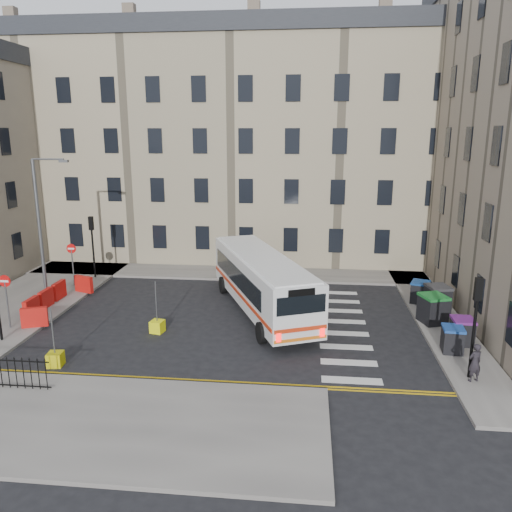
% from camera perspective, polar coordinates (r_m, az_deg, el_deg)
% --- Properties ---
extents(ground, '(120.00, 120.00, 0.00)m').
position_cam_1_polar(ground, '(26.20, 1.02, -7.47)').
color(ground, black).
rests_on(ground, ground).
extents(pavement_north, '(36.00, 3.20, 0.15)m').
position_cam_1_polar(pavement_north, '(35.19, -7.52, -1.83)').
color(pavement_north, slate).
rests_on(pavement_north, ground).
extents(pavement_east, '(2.40, 26.00, 0.15)m').
position_cam_1_polar(pavement_east, '(30.64, 18.79, -4.88)').
color(pavement_east, slate).
rests_on(pavement_east, ground).
extents(pavement_west, '(6.00, 22.00, 0.15)m').
position_cam_1_polar(pavement_west, '(31.46, -25.23, -5.00)').
color(pavement_west, slate).
rests_on(pavement_west, ground).
extents(pavement_sw, '(20.00, 6.00, 0.15)m').
position_cam_1_polar(pavement_sw, '(19.43, -23.92, -16.62)').
color(pavement_sw, slate).
rests_on(pavement_sw, ground).
extents(terrace_north, '(38.30, 10.80, 17.20)m').
position_cam_1_polar(terrace_north, '(40.84, -7.02, 12.52)').
color(terrace_north, gray).
rests_on(terrace_north, ground).
extents(traffic_light_east, '(0.28, 0.22, 4.10)m').
position_cam_1_polar(traffic_light_east, '(20.99, 23.83, -5.91)').
color(traffic_light_east, black).
rests_on(traffic_light_east, pavement_east).
extents(traffic_light_nw, '(0.28, 0.22, 4.10)m').
position_cam_1_polar(traffic_light_nw, '(34.53, -18.22, 2.06)').
color(traffic_light_nw, black).
rests_on(traffic_light_nw, pavement_west).
extents(streetlamp, '(0.50, 0.22, 8.14)m').
position_cam_1_polar(streetlamp, '(30.78, -23.50, 3.00)').
color(streetlamp, '#595B5E').
rests_on(streetlamp, pavement_west).
extents(no_entry_north, '(0.60, 0.08, 3.00)m').
position_cam_1_polar(no_entry_north, '(33.15, -20.29, 0.00)').
color(no_entry_north, '#595B5E').
rests_on(no_entry_north, pavement_west).
extents(no_entry_south, '(0.60, 0.08, 3.00)m').
position_cam_1_polar(no_entry_south, '(27.29, -26.68, -3.52)').
color(no_entry_south, '#595B5E').
rests_on(no_entry_south, pavement_west).
extents(roadworks_barriers, '(1.66, 6.26, 1.00)m').
position_cam_1_polar(roadworks_barriers, '(29.82, -22.26, -4.54)').
color(roadworks_barriers, red).
rests_on(roadworks_barriers, pavement_west).
extents(bus, '(6.79, 11.44, 3.09)m').
position_cam_1_polar(bus, '(27.00, 0.66, -2.81)').
color(bus, silver).
rests_on(bus, ground).
extents(wheelie_bin_a, '(0.99, 1.11, 1.14)m').
position_cam_1_polar(wheelie_bin_a, '(23.87, 21.54, -8.84)').
color(wheelie_bin_a, black).
rests_on(wheelie_bin_a, pavement_east).
extents(wheelie_bin_b, '(0.96, 1.10, 1.20)m').
position_cam_1_polar(wheelie_bin_b, '(24.87, 22.49, -7.92)').
color(wheelie_bin_b, black).
rests_on(wheelie_bin_b, pavement_east).
extents(wheelie_bin_c, '(1.51, 1.62, 1.46)m').
position_cam_1_polar(wheelie_bin_c, '(26.94, 19.55, -5.70)').
color(wheelie_bin_c, black).
rests_on(wheelie_bin_c, pavement_east).
extents(wheelie_bin_d, '(1.38, 1.50, 1.42)m').
position_cam_1_polar(wheelie_bin_d, '(28.72, 20.03, -4.56)').
color(wheelie_bin_d, black).
rests_on(wheelie_bin_d, pavement_east).
extents(wheelie_bin_e, '(1.29, 1.37, 1.22)m').
position_cam_1_polar(wheelie_bin_e, '(29.89, 18.23, -3.90)').
color(wheelie_bin_e, black).
rests_on(wheelie_bin_e, pavement_east).
extents(pedestrian, '(0.67, 0.56, 1.56)m').
position_cam_1_polar(pedestrian, '(21.42, 23.73, -11.10)').
color(pedestrian, black).
rests_on(pedestrian, pavement_east).
extents(bollard_yellow, '(0.71, 0.71, 0.60)m').
position_cam_1_polar(bollard_yellow, '(25.22, -11.21, -7.90)').
color(bollard_yellow, '#EBEE0D').
rests_on(bollard_yellow, ground).
extents(bollard_chevron, '(0.67, 0.67, 0.60)m').
position_cam_1_polar(bollard_chevron, '(23.01, -21.94, -10.89)').
color(bollard_chevron, '#C6BE0B').
rests_on(bollard_chevron, ground).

